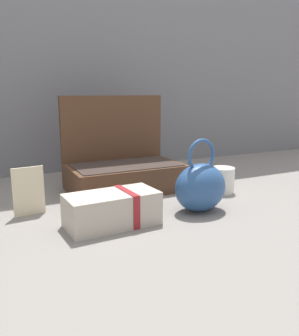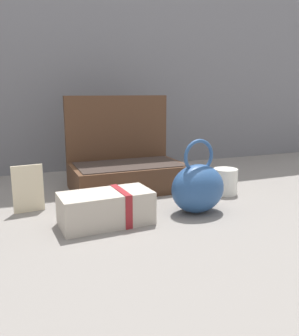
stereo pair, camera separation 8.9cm
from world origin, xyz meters
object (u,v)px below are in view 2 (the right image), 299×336
(info_card_left, at_px, (28,189))
(teal_pouch_handbag, at_px, (198,187))
(open_suitcase, at_px, (126,167))
(cream_toiletry_bag, at_px, (107,208))
(coffee_mug, at_px, (225,181))

(info_card_left, bearing_deg, teal_pouch_handbag, -27.81)
(open_suitcase, height_order, cream_toiletry_bag, open_suitcase)
(cream_toiletry_bag, distance_m, coffee_mug, 0.50)
(info_card_left, bearing_deg, cream_toiletry_bag, -49.37)
(teal_pouch_handbag, height_order, cream_toiletry_bag, teal_pouch_handbag)
(open_suitcase, distance_m, coffee_mug, 0.38)
(cream_toiletry_bag, relative_size, info_card_left, 1.76)
(coffee_mug, xyz_separation_m, info_card_left, (-0.68, 0.06, 0.03))
(coffee_mug, bearing_deg, teal_pouch_handbag, -144.06)
(coffee_mug, bearing_deg, open_suitcase, 145.54)
(teal_pouch_handbag, height_order, info_card_left, teal_pouch_handbag)
(open_suitcase, bearing_deg, teal_pouch_handbag, -71.45)
(open_suitcase, bearing_deg, info_card_left, -156.94)
(open_suitcase, relative_size, teal_pouch_handbag, 1.83)
(teal_pouch_handbag, distance_m, coffee_mug, 0.24)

